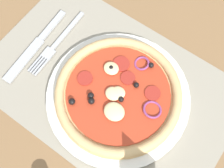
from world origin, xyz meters
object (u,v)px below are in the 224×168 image
(plate, at_px, (118,96))
(pizza, at_px, (118,94))
(fork, at_px, (55,45))
(knife, at_px, (35,46))

(plate, height_order, pizza, pizza)
(plate, bearing_deg, pizza, -64.55)
(fork, height_order, knife, knife)
(fork, bearing_deg, pizza, 82.32)
(plate, distance_m, knife, 0.21)
(pizza, relative_size, knife, 1.23)
(pizza, bearing_deg, knife, 2.11)
(plate, xyz_separation_m, fork, (0.18, -0.02, -0.00))
(fork, xyz_separation_m, knife, (0.03, 0.03, 0.00))
(plate, xyz_separation_m, pizza, (0.00, -0.00, 0.02))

